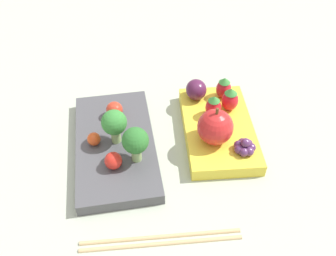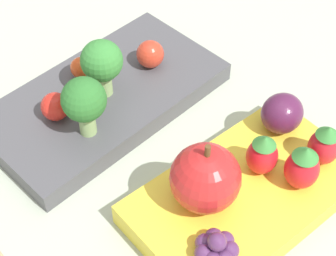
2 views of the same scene
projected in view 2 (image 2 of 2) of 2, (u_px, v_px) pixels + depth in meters
name	position (u px, v px, depth m)	size (l,w,h in m)	color
ground_plane	(169.00, 154.00, 0.50)	(4.00, 4.00, 0.00)	#ADB7A3
bento_box_savoury	(101.00, 100.00, 0.54)	(0.23, 0.12, 0.02)	#4C4C51
bento_box_fruit	(245.00, 195.00, 0.46)	(0.20, 0.13, 0.02)	yellow
broccoli_floret_0	(99.00, 64.00, 0.50)	(0.04, 0.04, 0.06)	#93B770
broccoli_floret_1	(84.00, 101.00, 0.47)	(0.04, 0.04, 0.06)	#93B770
cherry_tomato_0	(150.00, 54.00, 0.55)	(0.03, 0.03, 0.03)	red
cherry_tomato_1	(78.00, 70.00, 0.53)	(0.02, 0.02, 0.02)	#DB4C1E
cherry_tomato_2	(55.00, 107.00, 0.50)	(0.03, 0.03, 0.03)	red
apple	(205.00, 178.00, 0.42)	(0.06, 0.06, 0.06)	red
strawberry_0	(302.00, 167.00, 0.44)	(0.03, 0.03, 0.04)	red
strawberry_1	(262.00, 154.00, 0.45)	(0.03, 0.03, 0.04)	red
strawberry_2	(324.00, 145.00, 0.46)	(0.03, 0.03, 0.04)	red
plum	(282.00, 113.00, 0.48)	(0.04, 0.04, 0.03)	#511E42
grape_cluster	(216.00, 248.00, 0.41)	(0.03, 0.03, 0.02)	#562D5B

